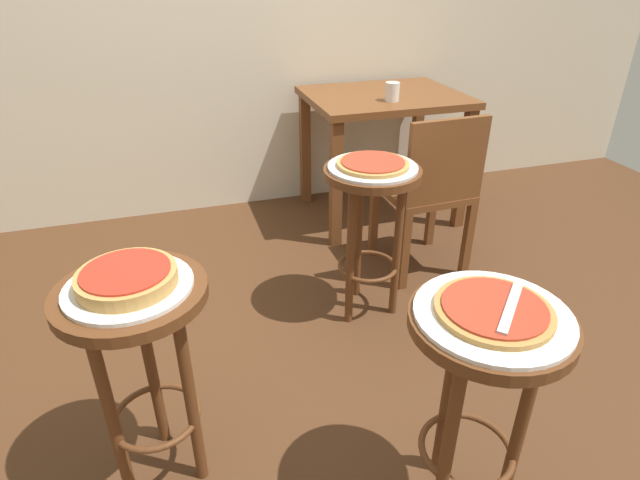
{
  "coord_description": "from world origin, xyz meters",
  "views": [
    {
      "loc": [
        -0.5,
        -1.64,
        1.48
      ],
      "look_at": [
        -0.04,
        -0.17,
        0.64
      ],
      "focal_mm": 29.16,
      "sensor_mm": 36.0,
      "label": 1
    }
  ],
  "objects_px": {
    "pizza_middle": "(127,278)",
    "dining_table": "(383,116)",
    "serving_plate_foreground": "(493,315)",
    "stool_leftside": "(371,208)",
    "serving_plate_leftside": "(373,167)",
    "pizza_server_knife": "(511,307)",
    "cup_near_edge": "(392,92)",
    "stool_middle": "(140,341)",
    "stool_foreground": "(481,372)",
    "wooden_chair": "(430,189)",
    "pizza_foreground": "(494,310)",
    "pizza_leftside": "(373,164)",
    "serving_plate_middle": "(129,287)"
  },
  "relations": [
    {
      "from": "serving_plate_foreground",
      "to": "stool_middle",
      "type": "bearing_deg",
      "value": 155.24
    },
    {
      "from": "serving_plate_middle",
      "to": "wooden_chair",
      "type": "bearing_deg",
      "value": 32.17
    },
    {
      "from": "pizza_middle",
      "to": "dining_table",
      "type": "bearing_deg",
      "value": 48.22
    },
    {
      "from": "stool_leftside",
      "to": "stool_foreground",
      "type": "bearing_deg",
      "value": -95.78
    },
    {
      "from": "serving_plate_foreground",
      "to": "pizza_foreground",
      "type": "relative_size",
      "value": 1.35
    },
    {
      "from": "serving_plate_middle",
      "to": "pizza_leftside",
      "type": "bearing_deg",
      "value": 33.35
    },
    {
      "from": "dining_table",
      "to": "cup_near_edge",
      "type": "distance_m",
      "value": 0.25
    },
    {
      "from": "stool_leftside",
      "to": "dining_table",
      "type": "height_order",
      "value": "dining_table"
    },
    {
      "from": "dining_table",
      "to": "wooden_chair",
      "type": "xyz_separation_m",
      "value": [
        -0.05,
        -0.73,
        -0.17
      ]
    },
    {
      "from": "serving_plate_leftside",
      "to": "serving_plate_foreground",
      "type": "bearing_deg",
      "value": -95.78
    },
    {
      "from": "pizza_foreground",
      "to": "stool_middle",
      "type": "bearing_deg",
      "value": 155.24
    },
    {
      "from": "serving_plate_leftside",
      "to": "pizza_leftside",
      "type": "bearing_deg",
      "value": 0.0
    },
    {
      "from": "pizza_foreground",
      "to": "pizza_server_knife",
      "type": "bearing_deg",
      "value": -33.69
    },
    {
      "from": "wooden_chair",
      "to": "pizza_middle",
      "type": "bearing_deg",
      "value": -147.83
    },
    {
      "from": "stool_middle",
      "to": "wooden_chair",
      "type": "distance_m",
      "value": 1.62
    },
    {
      "from": "stool_middle",
      "to": "wooden_chair",
      "type": "height_order",
      "value": "wooden_chair"
    },
    {
      "from": "stool_leftside",
      "to": "dining_table",
      "type": "relative_size",
      "value": 0.79
    },
    {
      "from": "stool_foreground",
      "to": "pizza_foreground",
      "type": "distance_m",
      "value": 0.2
    },
    {
      "from": "stool_leftside",
      "to": "cup_near_edge",
      "type": "xyz_separation_m",
      "value": [
        0.44,
        0.79,
        0.29
      ]
    },
    {
      "from": "stool_foreground",
      "to": "stool_middle",
      "type": "xyz_separation_m",
      "value": [
        -0.85,
        0.39,
        0.0
      ]
    },
    {
      "from": "pizza_foreground",
      "to": "cup_near_edge",
      "type": "relative_size",
      "value": 2.83
    },
    {
      "from": "pizza_leftside",
      "to": "serving_plate_leftside",
      "type": "bearing_deg",
      "value": 0.0
    },
    {
      "from": "serving_plate_foreground",
      "to": "stool_leftside",
      "type": "height_order",
      "value": "serving_plate_foreground"
    },
    {
      "from": "dining_table",
      "to": "cup_near_edge",
      "type": "bearing_deg",
      "value": -100.28
    },
    {
      "from": "serving_plate_foreground",
      "to": "stool_leftside",
      "type": "relative_size",
      "value": 0.54
    },
    {
      "from": "serving_plate_foreground",
      "to": "pizza_foreground",
      "type": "bearing_deg",
      "value": 180.0
    },
    {
      "from": "cup_near_edge",
      "to": "pizza_server_knife",
      "type": "height_order",
      "value": "cup_near_edge"
    },
    {
      "from": "pizza_middle",
      "to": "stool_foreground",
      "type": "bearing_deg",
      "value": -24.76
    },
    {
      "from": "stool_middle",
      "to": "pizza_middle",
      "type": "xyz_separation_m",
      "value": [
        0.0,
        0.0,
        0.21
      ]
    },
    {
      "from": "stool_foreground",
      "to": "wooden_chair",
      "type": "xyz_separation_m",
      "value": [
        0.52,
        1.25,
        -0.06
      ]
    },
    {
      "from": "serving_plate_middle",
      "to": "wooden_chair",
      "type": "height_order",
      "value": "wooden_chair"
    },
    {
      "from": "stool_foreground",
      "to": "serving_plate_middle",
      "type": "bearing_deg",
      "value": 155.24
    },
    {
      "from": "serving_plate_foreground",
      "to": "stool_foreground",
      "type": "bearing_deg",
      "value": 90.0
    },
    {
      "from": "pizza_middle",
      "to": "pizza_server_knife",
      "type": "distance_m",
      "value": 0.97
    },
    {
      "from": "dining_table",
      "to": "pizza_server_knife",
      "type": "distance_m",
      "value": 2.07
    },
    {
      "from": "serving_plate_middle",
      "to": "stool_leftside",
      "type": "bearing_deg",
      "value": 33.35
    },
    {
      "from": "pizza_middle",
      "to": "serving_plate_leftside",
      "type": "distance_m",
      "value": 1.14
    },
    {
      "from": "stool_foreground",
      "to": "stool_leftside",
      "type": "xyz_separation_m",
      "value": [
        0.1,
        1.02,
        0.0
      ]
    },
    {
      "from": "serving_plate_leftside",
      "to": "pizza_server_knife",
      "type": "height_order",
      "value": "pizza_server_knife"
    },
    {
      "from": "stool_foreground",
      "to": "pizza_foreground",
      "type": "height_order",
      "value": "pizza_foreground"
    },
    {
      "from": "stool_middle",
      "to": "pizza_server_knife",
      "type": "xyz_separation_m",
      "value": [
        0.88,
        -0.41,
        0.21
      ]
    },
    {
      "from": "pizza_foreground",
      "to": "serving_plate_middle",
      "type": "distance_m",
      "value": 0.94
    },
    {
      "from": "stool_leftside",
      "to": "pizza_server_knife",
      "type": "xyz_separation_m",
      "value": [
        -0.07,
        -1.04,
        0.21
      ]
    },
    {
      "from": "pizza_foreground",
      "to": "dining_table",
      "type": "bearing_deg",
      "value": 73.94
    },
    {
      "from": "serving_plate_leftside",
      "to": "cup_near_edge",
      "type": "distance_m",
      "value": 0.91
    },
    {
      "from": "serving_plate_middle",
      "to": "serving_plate_leftside",
      "type": "height_order",
      "value": "same"
    },
    {
      "from": "serving_plate_foreground",
      "to": "pizza_server_knife",
      "type": "relative_size",
      "value": 1.75
    },
    {
      "from": "pizza_foreground",
      "to": "stool_middle",
      "type": "relative_size",
      "value": 0.4
    },
    {
      "from": "stool_foreground",
      "to": "stool_leftside",
      "type": "distance_m",
      "value": 1.02
    },
    {
      "from": "pizza_middle",
      "to": "pizza_leftside",
      "type": "relative_size",
      "value": 0.87
    }
  ]
}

